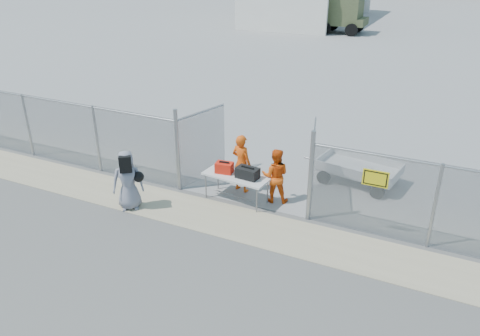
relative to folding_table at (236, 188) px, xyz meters
The scene contains 12 objects.
ground 2.16m from the folding_table, 85.45° to the right, with size 160.00×160.00×0.00m, color #4B4B4B.
tarmac_inside 39.89m from the folding_table, 89.76° to the left, with size 160.00×80.00×0.01m, color gray.
dirt_strip 1.19m from the folding_table, 81.41° to the right, with size 44.00×1.60×0.01m, color tan.
chain_link_fence 0.73m from the folding_table, 34.37° to the right, with size 40.00×0.20×2.20m, color gray, non-canonical shape.
folding_table is the anchor object (origin of this frame).
orange_bag 0.67m from the folding_table, behind, with size 0.48×0.32×0.30m, color red.
black_duffel 0.65m from the folding_table, ahead, with size 0.62×0.36×0.30m, color black.
security_worker_left 0.80m from the folding_table, 102.28° to the left, with size 0.64×0.42×1.76m, color #DA4C0C.
security_worker_right 1.16m from the folding_table, 23.79° to the left, with size 0.77×0.60×1.59m, color #DA4C0C.
visitor 3.01m from the folding_table, 146.34° to the right, with size 0.83×0.54×1.70m, color slate.
utility_trailer 3.91m from the folding_table, 42.45° to the left, with size 3.09×1.59×0.75m, color silver, non-canonical shape.
military_truck 31.48m from the folding_table, 101.31° to the left, with size 6.73×2.48×3.21m, color #475030, non-canonical shape.
Camera 1 is at (4.97, -8.47, 6.49)m, focal length 35.00 mm.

